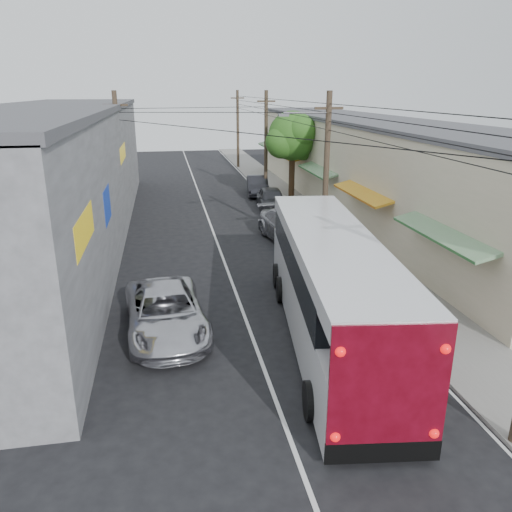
{
  "coord_description": "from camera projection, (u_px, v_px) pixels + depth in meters",
  "views": [
    {
      "loc": [
        -2.61,
        -10.58,
        8.04
      ],
      "look_at": [
        0.8,
        8.13,
        1.68
      ],
      "focal_mm": 35.0,
      "sensor_mm": 36.0,
      "label": 1
    }
  ],
  "objects": [
    {
      "name": "ground",
      "position": [
        282.0,
        417.0,
        12.87
      ],
      "size": [
        120.0,
        120.0,
        0.0
      ],
      "primitive_type": "plane",
      "color": "black",
      "rests_on": "ground"
    },
    {
      "name": "sidewalk",
      "position": [
        309.0,
        218.0,
        32.61
      ],
      "size": [
        3.0,
        80.0,
        0.12
      ],
      "primitive_type": "cube",
      "color": "slate",
      "rests_on": "ground"
    },
    {
      "name": "building_right",
      "position": [
        366.0,
        164.0,
        34.26
      ],
      "size": [
        7.09,
        40.0,
        6.25
      ],
      "color": "beige",
      "rests_on": "ground"
    },
    {
      "name": "building_left",
      "position": [
        55.0,
        175.0,
        27.05
      ],
      "size": [
        7.2,
        36.0,
        7.25
      ],
      "color": "gray",
      "rests_on": "ground"
    },
    {
      "name": "utility_poles",
      "position": [
        258.0,
        156.0,
        31.05
      ],
      "size": [
        11.8,
        45.28,
        8.0
      ],
      "color": "#473828",
      "rests_on": "ground"
    },
    {
      "name": "street_tree",
      "position": [
        293.0,
        137.0,
        36.83
      ],
      "size": [
        4.4,
        4.0,
        6.6
      ],
      "color": "#3F2B19",
      "rests_on": "ground"
    },
    {
      "name": "coach_bus",
      "position": [
        330.0,
        285.0,
        16.54
      ],
      "size": [
        4.17,
        12.79,
        3.62
      ],
      "rotation": [
        0.0,
        0.0,
        -0.13
      ],
      "color": "silver",
      "rests_on": "ground"
    },
    {
      "name": "jeepney",
      "position": [
        166.0,
        312.0,
        17.11
      ],
      "size": [
        3.06,
        5.83,
        1.57
      ],
      "primitive_type": "imported",
      "rotation": [
        0.0,
        0.0,
        0.08
      ],
      "color": "silver",
      "rests_on": "ground"
    },
    {
      "name": "parked_suv",
      "position": [
        291.0,
        227.0,
        27.37
      ],
      "size": [
        3.17,
        6.14,
        1.7
      ],
      "primitive_type": "imported",
      "rotation": [
        0.0,
        0.0,
        0.14
      ],
      "color": "gray",
      "rests_on": "ground"
    },
    {
      "name": "parked_car_mid",
      "position": [
        272.0,
        199.0,
        34.7
      ],
      "size": [
        2.21,
        4.75,
        1.57
      ],
      "primitive_type": "imported",
      "rotation": [
        0.0,
        0.0,
        -0.08
      ],
      "color": "#27282C",
      "rests_on": "ground"
    },
    {
      "name": "parked_car_far",
      "position": [
        257.0,
        186.0,
        39.84
      ],
      "size": [
        2.14,
        4.71,
        1.5
      ],
      "primitive_type": "imported",
      "rotation": [
        0.0,
        0.0,
        -0.12
      ],
      "color": "black",
      "rests_on": "ground"
    },
    {
      "name": "pedestrian_near",
      "position": [
        339.0,
        238.0,
        25.39
      ],
      "size": [
        0.57,
        0.4,
        1.45
      ],
      "primitive_type": "imported",
      "rotation": [
        0.0,
        0.0,
        3.03
      ],
      "color": "pink",
      "rests_on": "sidewalk"
    },
    {
      "name": "pedestrian_far",
      "position": [
        332.0,
        226.0,
        27.11
      ],
      "size": [
        1.08,
        1.01,
        1.77
      ],
      "primitive_type": "imported",
      "rotation": [
        0.0,
        0.0,
        2.61
      ],
      "color": "#8AA3CA",
      "rests_on": "sidewalk"
    }
  ]
}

